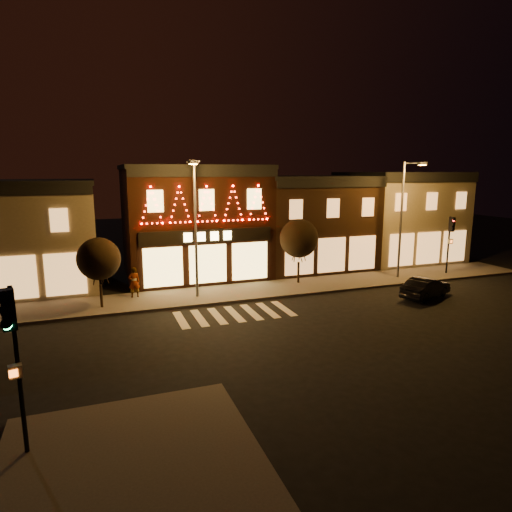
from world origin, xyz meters
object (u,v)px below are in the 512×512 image
streetlamp_mid (195,219)px  pedestrian (134,282)px  traffic_signal_near (13,339)px  dark_sedan (426,288)px

streetlamp_mid → pedestrian: streetlamp_mid is taller
traffic_signal_near → dark_sedan: traffic_signal_near is taller
streetlamp_mid → pedestrian: size_ratio=4.39×
traffic_signal_near → streetlamp_mid: (7.91, 13.69, 1.55)m
streetlamp_mid → traffic_signal_near: bearing=-134.0°
dark_sedan → streetlamp_mid: bearing=50.0°
streetlamp_mid → pedestrian: 5.56m
dark_sedan → traffic_signal_near: bearing=91.4°
pedestrian → traffic_signal_near: bearing=71.0°
pedestrian → streetlamp_mid: bearing=155.7°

